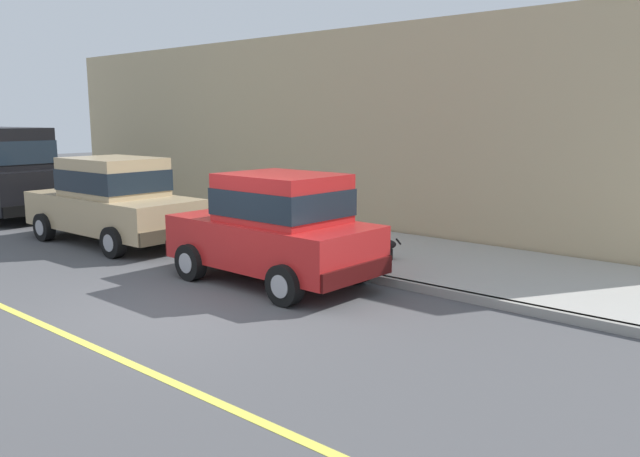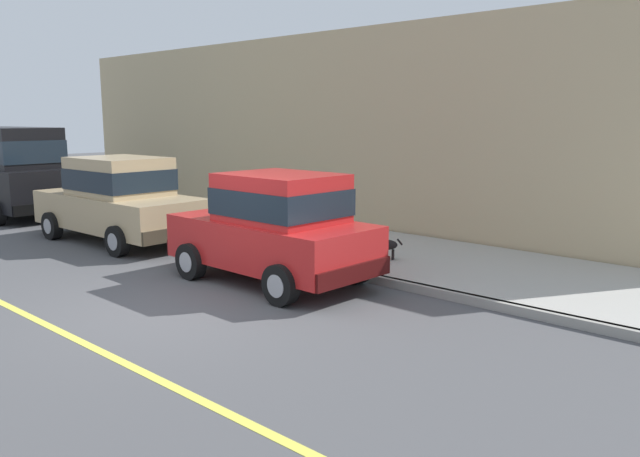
# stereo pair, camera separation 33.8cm
# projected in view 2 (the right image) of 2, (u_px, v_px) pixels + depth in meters

# --- Properties ---
(ground_plane) EXTENTS (80.00, 80.00, 0.00)m
(ground_plane) POSITION_uv_depth(u_px,v_px,m) (175.00, 310.00, 9.29)
(ground_plane) COLOR #4C4C4F
(curb) EXTENTS (0.16, 64.00, 0.14)m
(curb) POSITION_uv_depth(u_px,v_px,m) (321.00, 267.00, 11.60)
(curb) COLOR gray
(curb) RESTS_ON ground
(sidewalk) EXTENTS (3.60, 64.00, 0.14)m
(sidewalk) POSITION_uv_depth(u_px,v_px,m) (380.00, 252.00, 12.91)
(sidewalk) COLOR #A8A59E
(sidewalk) RESTS_ON ground
(lane_centre_line) EXTENTS (0.12, 57.60, 0.01)m
(lane_centre_line) POSITION_uv_depth(u_px,v_px,m) (71.00, 337.00, 8.13)
(lane_centre_line) COLOR #E0D64C
(lane_centre_line) RESTS_ON ground
(car_red_hatchback) EXTENTS (2.00, 3.83, 1.88)m
(car_red_hatchback) POSITION_uv_depth(u_px,v_px,m) (275.00, 226.00, 10.65)
(car_red_hatchback) COLOR red
(car_red_hatchback) RESTS_ON ground
(car_tan_sedan) EXTENTS (2.11, 4.64, 1.92)m
(car_tan_sedan) POSITION_uv_depth(u_px,v_px,m) (119.00, 199.00, 14.21)
(car_tan_sedan) COLOR tan
(car_tan_sedan) RESTS_ON ground
(car_black_van) EXTENTS (2.19, 4.93, 2.52)m
(car_black_van) POSITION_uv_depth(u_px,v_px,m) (7.00, 167.00, 17.92)
(car_black_van) COLOR black
(car_black_van) RESTS_ON ground
(dog_black) EXTENTS (0.48, 0.65, 0.49)m
(dog_black) POSITION_uv_depth(u_px,v_px,m) (382.00, 244.00, 11.92)
(dog_black) COLOR black
(dog_black) RESTS_ON sidewalk
(building_facade) EXTENTS (0.50, 20.00, 4.90)m
(building_facade) POSITION_uv_depth(u_px,v_px,m) (301.00, 130.00, 16.87)
(building_facade) COLOR tan
(building_facade) RESTS_ON ground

